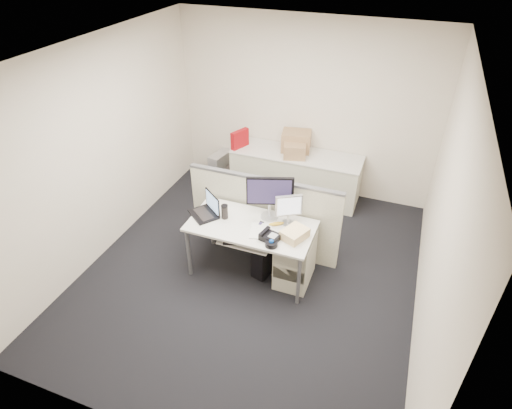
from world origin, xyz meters
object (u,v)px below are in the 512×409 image
at_px(desk_phone, 270,237).
at_px(desk, 251,229).
at_px(monitor_main, 270,198).
at_px(laptop, 203,206).

bearing_deg(desk_phone, desk, 162.41).
xyz_separation_m(monitor_main, desk_phone, (0.15, -0.41, -0.25)).
bearing_deg(monitor_main, desk_phone, -88.81).
relative_size(laptop, desk_phone, 1.69).
bearing_deg(monitor_main, desk, -141.91).
relative_size(desk, desk_phone, 7.12).
height_order(desk, desk_phone, desk_phone).
bearing_deg(desk_phone, monitor_main, 123.44).
height_order(monitor_main, laptop, monitor_main).
height_order(monitor_main, desk_phone, monitor_main).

